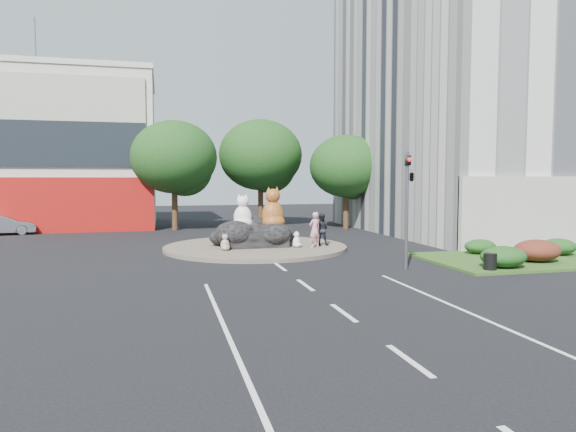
{
  "coord_description": "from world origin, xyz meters",
  "views": [
    {
      "loc": [
        -5.05,
        -17.66,
        3.82
      ],
      "look_at": [
        1.17,
        7.31,
        2.0
      ],
      "focal_mm": 32.0,
      "sensor_mm": 36.0,
      "label": 1
    }
  ],
  "objects_px": {
    "kitten_calico": "(225,242)",
    "parked_car": "(4,225)",
    "litter_bin": "(490,261)",
    "kitten_white": "(297,239)",
    "pedestrian_pink": "(315,230)",
    "cat_white": "(243,212)",
    "pedestrian_dark": "(321,229)",
    "cat_tabby": "(273,208)"
  },
  "relations": [
    {
      "from": "kitten_calico",
      "to": "parked_car",
      "type": "distance_m",
      "value": 18.94
    },
    {
      "from": "kitten_calico",
      "to": "litter_bin",
      "type": "bearing_deg",
      "value": -31.14
    },
    {
      "from": "kitten_white",
      "to": "pedestrian_pink",
      "type": "distance_m",
      "value": 1.1
    },
    {
      "from": "kitten_calico",
      "to": "litter_bin",
      "type": "distance_m",
      "value": 12.67
    },
    {
      "from": "cat_white",
      "to": "kitten_white",
      "type": "relative_size",
      "value": 2.2
    },
    {
      "from": "pedestrian_dark",
      "to": "kitten_white",
      "type": "bearing_deg",
      "value": 41.07
    },
    {
      "from": "cat_tabby",
      "to": "kitten_calico",
      "type": "xyz_separation_m",
      "value": [
        -2.8,
        -1.35,
        -1.63
      ]
    },
    {
      "from": "pedestrian_pink",
      "to": "pedestrian_dark",
      "type": "height_order",
      "value": "pedestrian_pink"
    },
    {
      "from": "cat_white",
      "to": "pedestrian_pink",
      "type": "relative_size",
      "value": 1.03
    },
    {
      "from": "kitten_white",
      "to": "litter_bin",
      "type": "distance_m",
      "value": 10.14
    },
    {
      "from": "cat_white",
      "to": "pedestrian_pink",
      "type": "xyz_separation_m",
      "value": [
        3.61,
        -1.76,
        -0.92
      ]
    },
    {
      "from": "kitten_calico",
      "to": "pedestrian_pink",
      "type": "relative_size",
      "value": 0.47
    },
    {
      "from": "kitten_calico",
      "to": "parked_car",
      "type": "relative_size",
      "value": 0.22
    },
    {
      "from": "kitten_calico",
      "to": "pedestrian_dark",
      "type": "distance_m",
      "value": 5.49
    },
    {
      "from": "parked_car",
      "to": "kitten_calico",
      "type": "bearing_deg",
      "value": -142.05
    },
    {
      "from": "cat_white",
      "to": "kitten_calico",
      "type": "bearing_deg",
      "value": -105.54
    },
    {
      "from": "kitten_calico",
      "to": "pedestrian_dark",
      "type": "bearing_deg",
      "value": 15.34
    },
    {
      "from": "cat_white",
      "to": "pedestrian_dark",
      "type": "distance_m",
      "value": 4.44
    },
    {
      "from": "cat_tabby",
      "to": "pedestrian_dark",
      "type": "xyz_separation_m",
      "value": [
        2.61,
        -0.56,
        -1.19
      ]
    },
    {
      "from": "cat_tabby",
      "to": "parked_car",
      "type": "distance_m",
      "value": 20.32
    },
    {
      "from": "parked_car",
      "to": "cat_tabby",
      "type": "bearing_deg",
      "value": -133.79
    },
    {
      "from": "kitten_calico",
      "to": "kitten_white",
      "type": "distance_m",
      "value": 3.87
    },
    {
      "from": "kitten_white",
      "to": "cat_white",
      "type": "bearing_deg",
      "value": 102.71
    },
    {
      "from": "cat_tabby",
      "to": "pedestrian_dark",
      "type": "height_order",
      "value": "cat_tabby"
    },
    {
      "from": "cat_tabby",
      "to": "parked_car",
      "type": "relative_size",
      "value": 0.57
    },
    {
      "from": "parked_car",
      "to": "litter_bin",
      "type": "relative_size",
      "value": 6.0
    },
    {
      "from": "kitten_calico",
      "to": "cat_white",
      "type": "bearing_deg",
      "value": 63.58
    },
    {
      "from": "cat_white",
      "to": "kitten_white",
      "type": "distance_m",
      "value": 3.4
    },
    {
      "from": "cat_tabby",
      "to": "pedestrian_dark",
      "type": "relative_size",
      "value": 1.33
    },
    {
      "from": "pedestrian_pink",
      "to": "litter_bin",
      "type": "relative_size",
      "value": 2.78
    },
    {
      "from": "kitten_white",
      "to": "litter_bin",
      "type": "height_order",
      "value": "kitten_white"
    },
    {
      "from": "kitten_calico",
      "to": "pedestrian_pink",
      "type": "xyz_separation_m",
      "value": [
        4.82,
        0.08,
        0.51
      ]
    },
    {
      "from": "cat_tabby",
      "to": "pedestrian_pink",
      "type": "height_order",
      "value": "cat_tabby"
    },
    {
      "from": "cat_tabby",
      "to": "parked_car",
      "type": "bearing_deg",
      "value": 142.05
    },
    {
      "from": "pedestrian_pink",
      "to": "litter_bin",
      "type": "bearing_deg",
      "value": 100.05
    },
    {
      "from": "kitten_white",
      "to": "pedestrian_pink",
      "type": "height_order",
      "value": "pedestrian_pink"
    },
    {
      "from": "cat_white",
      "to": "kitten_white",
      "type": "bearing_deg",
      "value": -12.61
    },
    {
      "from": "pedestrian_dark",
      "to": "parked_car",
      "type": "xyz_separation_m",
      "value": [
        -19.18,
        12.22,
        -0.41
      ]
    },
    {
      "from": "kitten_calico",
      "to": "pedestrian_pink",
      "type": "height_order",
      "value": "pedestrian_pink"
    },
    {
      "from": "cat_tabby",
      "to": "pedestrian_pink",
      "type": "relative_size",
      "value": 1.24
    },
    {
      "from": "cat_tabby",
      "to": "cat_white",
      "type": "bearing_deg",
      "value": 160.48
    },
    {
      "from": "litter_bin",
      "to": "pedestrian_pink",
      "type": "bearing_deg",
      "value": 123.09
    }
  ]
}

